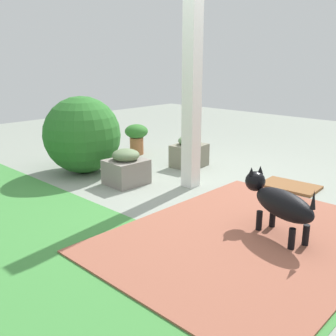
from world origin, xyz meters
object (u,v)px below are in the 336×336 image
Objects in this scene: porch_pillar at (192,81)px; stone_planter_mid at (126,168)px; doormat at (290,186)px; stone_planter_nearest at (189,153)px; terracotta_pot_broad at (136,136)px; round_shrub at (82,135)px; dog at (279,202)px.

stone_planter_mid is at bearing 37.56° from porch_pillar.
doormat is (-0.86, -0.73, -1.16)m from porch_pillar.
stone_planter_nearest is 1.04× the size of stone_planter_mid.
stone_planter_mid is 0.99× the size of terracotta_pot_broad.
round_shrub is at bearing 29.28° from doormat.
dog is (-1.37, 0.52, -0.87)m from porch_pillar.
porch_pillar is 5.18× the size of stone_planter_mid.
dog is (-1.92, 1.14, 0.11)m from stone_planter_nearest.
doormat is at bearing -139.48° from porch_pillar.
porch_pillar is at bearing 131.61° from stone_planter_nearest.
stone_planter_nearest is at bearing -178.58° from terracotta_pot_broad.
stone_planter_mid is 0.61× the size of dog.
stone_planter_nearest is 0.63× the size of dog.
dog is 1.22× the size of doormat.
round_shrub is 1.29× the size of dog.
round_shrub reaches higher than stone_planter_mid.
doormat is at bearing -150.72° from round_shrub.
terracotta_pot_broad reaches higher than doormat.
dog is at bearing 159.32° from porch_pillar.
porch_pillar is at bearing 159.28° from terracotta_pot_broad.
stone_planter_mid is at bearing 87.92° from stone_planter_nearest.
porch_pillar is 3.81× the size of doormat.
dog is at bearing 112.04° from doormat.
stone_planter_nearest is 1.42m from round_shrub.
stone_planter_mid is 1.96m from dog.
stone_planter_nearest is 1.03m from terracotta_pot_broad.
dog is (-2.94, 1.11, 0.02)m from terracotta_pot_broad.
porch_pillar is 1.70m from dog.
doormat is at bearing -176.76° from terracotta_pot_broad.
porch_pillar is 1.24m from stone_planter_mid.
stone_planter_nearest is 0.49× the size of round_shrub.
stone_planter_nearest reaches higher than stone_planter_mid.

